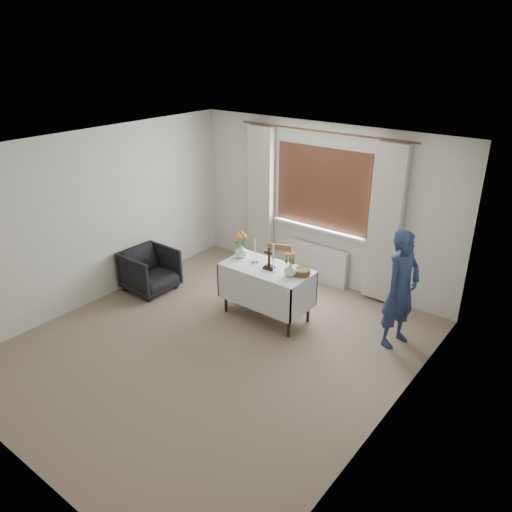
{
  "coord_description": "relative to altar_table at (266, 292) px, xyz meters",
  "views": [
    {
      "loc": [
        3.69,
        -3.92,
        3.63
      ],
      "look_at": [
        0.04,
        0.8,
        0.99
      ],
      "focal_mm": 35.0,
      "sensor_mm": 36.0,
      "label": 1
    }
  ],
  "objects": [
    {
      "name": "radiator",
      "position": [
        -0.06,
        1.42,
        -0.08
      ],
      "size": [
        1.1,
        0.1,
        0.6
      ],
      "primitive_type": "cube",
      "color": "silver",
      "rests_on": "ground"
    },
    {
      "name": "ground",
      "position": [
        -0.06,
        -1.0,
        -0.38
      ],
      "size": [
        5.0,
        5.0,
        0.0
      ],
      "primitive_type": "plane",
      "color": "gray",
      "rests_on": "ground"
    },
    {
      "name": "wicker_basket",
      "position": [
        0.5,
        0.1,
        0.42
      ],
      "size": [
        0.26,
        0.26,
        0.08
      ],
      "primitive_type": "cylinder",
      "rotation": [
        0.0,
        0.0,
        0.2
      ],
      "color": "brown",
      "rests_on": "altar_table"
    },
    {
      "name": "candlestick_right",
      "position": [
        0.13,
        -0.03,
        0.57
      ],
      "size": [
        0.13,
        0.13,
        0.38
      ],
      "primitive_type": null,
      "rotation": [
        0.0,
        0.0,
        -0.26
      ],
      "color": "silver",
      "rests_on": "altar_table"
    },
    {
      "name": "wooden_cross",
      "position": [
        0.05,
        -0.01,
        0.54
      ],
      "size": [
        0.16,
        0.12,
        0.31
      ],
      "primitive_type": null,
      "rotation": [
        0.0,
        0.0,
        0.14
      ],
      "color": "black",
      "rests_on": "altar_table"
    },
    {
      "name": "armchair",
      "position": [
        -1.9,
        -0.45,
        -0.05
      ],
      "size": [
        0.74,
        0.71,
        0.66
      ],
      "primitive_type": "imported",
      "rotation": [
        0.0,
        0.0,
        1.56
      ],
      "color": "black",
      "rests_on": "ground"
    },
    {
      "name": "candlestick_left",
      "position": [
        -0.22,
        0.02,
        0.56
      ],
      "size": [
        0.12,
        0.12,
        0.35
      ],
      "primitive_type": null,
      "rotation": [
        0.0,
        0.0,
        0.28
      ],
      "color": "silver",
      "rests_on": "altar_table"
    },
    {
      "name": "person",
      "position": [
        1.7,
        0.49,
        0.39
      ],
      "size": [
        0.49,
        0.64,
        1.54
      ],
      "primitive_type": "imported",
      "rotation": [
        0.0,
        0.0,
        1.33
      ],
      "color": "navy",
      "rests_on": "ground"
    },
    {
      "name": "flower_vase_right",
      "position": [
        0.4,
        -0.02,
        0.47
      ],
      "size": [
        0.23,
        0.23,
        0.18
      ],
      "primitive_type": "imported",
      "rotation": [
        0.0,
        0.0,
        -0.41
      ],
      "color": "silver",
      "rests_on": "altar_table"
    },
    {
      "name": "wooden_chair",
      "position": [
        -0.19,
        0.5,
        0.04
      ],
      "size": [
        0.49,
        0.49,
        0.83
      ],
      "primitive_type": null,
      "rotation": [
        0.0,
        0.0,
        0.34
      ],
      "color": "brown",
      "rests_on": "ground"
    },
    {
      "name": "flower_vase_left",
      "position": [
        -0.49,
        0.06,
        0.48
      ],
      "size": [
        0.23,
        0.23,
        0.19
      ],
      "primitive_type": "imported",
      "rotation": [
        0.0,
        0.0,
        -0.31
      ],
      "color": "silver",
      "rests_on": "altar_table"
    },
    {
      "name": "altar_table",
      "position": [
        0.0,
        0.0,
        0.0
      ],
      "size": [
        1.24,
        0.64,
        0.76
      ],
      "primitive_type": "cube",
      "color": "silver",
      "rests_on": "ground"
    }
  ]
}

